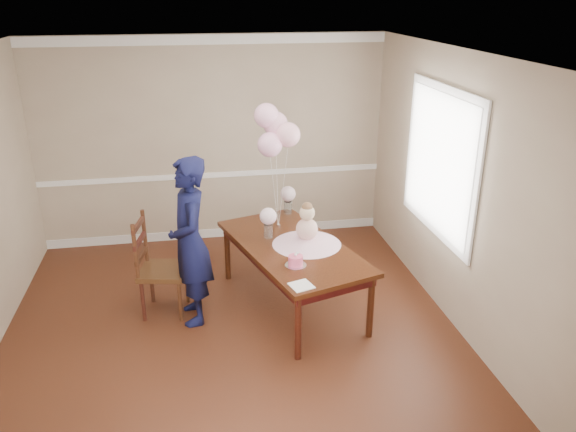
{
  "coord_description": "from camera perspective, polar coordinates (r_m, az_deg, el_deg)",
  "views": [
    {
      "loc": [
        -0.29,
        -4.69,
        3.21
      ],
      "look_at": [
        0.64,
        0.53,
        1.05
      ],
      "focal_mm": 35.0,
      "sensor_mm": 36.0,
      "label": 1
    }
  ],
  "objects": [
    {
      "name": "balloon_d",
      "position": [
        6.03,
        -2.2,
        10.15
      ],
      "size": [
        0.27,
        0.27,
        0.27
      ],
      "primitive_type": "sphere",
      "color": "#FFB4D8",
      "rests_on": "balloon_ribbon_d"
    },
    {
      "name": "rose_vase_near",
      "position": [
        6.02,
        -2.01,
        -1.54
      ],
      "size": [
        0.12,
        0.12,
        0.15
      ],
      "primitive_type": "cylinder",
      "rotation": [
        0.0,
        0.0,
        0.3
      ],
      "color": "white",
      "rests_on": "dining_table_top"
    },
    {
      "name": "table_leg_fl",
      "position": [
        5.22,
        1.02,
        -11.28
      ],
      "size": [
        0.08,
        0.08,
        0.67
      ],
      "primitive_type": "cylinder",
      "rotation": [
        0.0,
        0.0,
        0.3
      ],
      "color": "black",
      "rests_on": "floor"
    },
    {
      "name": "crown_molding",
      "position": [
        7.21,
        -8.17,
        17.33
      ],
      "size": [
        4.5,
        0.02,
        0.12
      ],
      "primitive_type": "cube",
      "color": "white",
      "rests_on": "wall_back"
    },
    {
      "name": "table_leg_fr",
      "position": [
        5.59,
        8.39,
        -9.09
      ],
      "size": [
        0.08,
        0.08,
        0.67
      ],
      "primitive_type": "cylinder",
      "rotation": [
        0.0,
        0.0,
        0.3
      ],
      "color": "black",
      "rests_on": "floor"
    },
    {
      "name": "chair_rail_trim",
      "position": [
        7.55,
        -7.46,
        4.15
      ],
      "size": [
        4.5,
        0.02,
        0.07
      ],
      "primitive_type": "cube",
      "color": "white",
      "rests_on": "wall_back"
    },
    {
      "name": "chair_back_post_r",
      "position": [
        6.1,
        -14.34,
        -2.02
      ],
      "size": [
        0.05,
        0.05,
        0.59
      ],
      "primitive_type": "cylinder",
      "rotation": [
        0.0,
        0.0,
        -0.19
      ],
      "color": "#351A0E",
      "rests_on": "dining_chair_seat"
    },
    {
      "name": "balloon_ribbon_c",
      "position": [
        6.21,
        -1.12,
        3.47
      ],
      "size": [
        0.01,
        0.09,
        0.99
      ],
      "primitive_type": "cylinder",
      "rotation": [
        -0.09,
        0.02,
        0.3
      ],
      "color": "white",
      "rests_on": "balloon_weight"
    },
    {
      "name": "balloon_ribbon_a",
      "position": [
        6.17,
        -1.4,
        2.42
      ],
      "size": [
        0.08,
        0.03,
        0.8
      ],
      "primitive_type": "cylinder",
      "rotation": [
        0.0,
        -0.1,
        0.3
      ],
      "color": "white",
      "rests_on": "balloon_weight"
    },
    {
      "name": "baby_hair",
      "position": [
        5.74,
        1.96,
        0.85
      ],
      "size": [
        0.11,
        0.11,
        0.11
      ],
      "primitive_type": "sphere",
      "color": "brown",
      "rests_on": "baby_head"
    },
    {
      "name": "chair_slat_top",
      "position": [
        5.85,
        -14.98,
        -0.88
      ],
      "size": [
        0.11,
        0.42,
        0.05
      ],
      "primitive_type": "cube",
      "rotation": [
        0.0,
        0.0,
        -0.19
      ],
      "color": "#33160E",
      "rests_on": "dining_chair_seat"
    },
    {
      "name": "chair_back_post_l",
      "position": [
        5.76,
        -15.25,
        -3.57
      ],
      "size": [
        0.05,
        0.05,
        0.59
      ],
      "primitive_type": "cylinder",
      "rotation": [
        0.0,
        0.0,
        -0.19
      ],
      "color": "#3E1F10",
      "rests_on": "dining_chair_seat"
    },
    {
      "name": "balloon_ribbon_b",
      "position": [
        6.18,
        -0.51,
        2.91
      ],
      "size": [
        0.11,
        0.02,
        0.89
      ],
      "primitive_type": "cylinder",
      "rotation": [
        0.05,
        0.1,
        0.3
      ],
      "color": "white",
      "rests_on": "balloon_weight"
    },
    {
      "name": "rose_vase_far",
      "position": [
        6.66,
        -0.01,
        0.87
      ],
      "size": [
        0.12,
        0.12,
        0.15
      ],
      "primitive_type": "cylinder",
      "rotation": [
        0.0,
        0.0,
        0.3
      ],
      "color": "silver",
      "rests_on": "dining_table_top"
    },
    {
      "name": "balloon_weight",
      "position": [
        6.34,
        -0.98,
        -0.93
      ],
      "size": [
        0.05,
        0.05,
        0.02
      ],
      "primitive_type": "cylinder",
      "rotation": [
        0.0,
        0.0,
        0.3
      ],
      "color": "silver",
      "rests_on": "dining_table_top"
    },
    {
      "name": "balloon_c",
      "position": [
        6.08,
        -1.29,
        9.33
      ],
      "size": [
        0.27,
        0.27,
        0.27
      ],
      "primitive_type": "sphere",
      "color": "#F5ADC9",
      "rests_on": "balloon_ribbon_c"
    },
    {
      "name": "birthday_cake",
      "position": [
        5.43,
        0.78,
        -4.53
      ],
      "size": [
        0.18,
        0.18,
        0.1
      ],
      "primitive_type": "cylinder",
      "rotation": [
        0.0,
        0.0,
        0.3
      ],
      "color": "#F34C7B",
      "rests_on": "cake_platter"
    },
    {
      "name": "balloon_b",
      "position": [
        6.01,
        -0.01,
        8.25
      ],
      "size": [
        0.27,
        0.27,
        0.27
      ],
      "primitive_type": "sphere",
      "color": "#FFB4C9",
      "rests_on": "balloon_ribbon_b"
    },
    {
      "name": "roses_near",
      "position": [
        5.95,
        -2.03,
        -0.02
      ],
      "size": [
        0.18,
        0.18,
        0.18
      ],
      "primitive_type": "sphere",
      "color": "#F9D1DB",
      "rests_on": "rose_vase_near"
    },
    {
      "name": "cake_flower_a",
      "position": [
        5.4,
        0.78,
        -3.94
      ],
      "size": [
        0.03,
        0.03,
        0.03
      ],
      "primitive_type": "sphere",
      "color": "white",
      "rests_on": "birthday_cake"
    },
    {
      "name": "chair_slat_mid",
      "position": [
        5.91,
        -14.82,
        -2.4
      ],
      "size": [
        0.11,
        0.42,
        0.05
      ],
      "primitive_type": "cube",
      "rotation": [
        0.0,
        0.0,
        -0.19
      ],
      "color": "#34120E",
      "rests_on": "dining_chair_seat"
    },
    {
      "name": "balloon_ribbon_d",
      "position": [
        6.18,
        -1.56,
        3.84
      ],
      "size": [
        0.1,
        0.07,
        1.08
      ],
      "primitive_type": "cylinder",
      "rotation": [
        -0.09,
        -0.07,
        0.3
      ],
      "color": "white",
      "rests_on": "balloon_weight"
    },
    {
      "name": "cake_platter",
      "position": [
        5.45,
        0.77,
        -5.02
      ],
      "size": [
        0.26,
        0.26,
        0.01
      ],
      "primitive_type": "cylinder",
      "rotation": [
        0.0,
        0.0,
        0.3
      ],
      "color": "silver",
      "rests_on": "dining_table_top"
    },
    {
      "name": "baby_skirt",
      "position": [
        5.88,
        1.91,
        -2.44
      ],
      "size": [
        0.91,
        0.91,
        0.1
      ],
      "primitive_type": "cone",
      "rotation": [
        0.0,
        0.0,
        0.3
      ],
      "color": "#EDAEC8",
      "rests_on": "dining_table_top"
    },
    {
      "name": "cake_flower_b",
      "position": [
        5.43,
        0.95,
        -3.8
      ],
      "size": [
        0.03,
        0.03,
        0.03
      ],
      "primitive_type": "sphere",
      "color": "silver",
      "rests_on": "birthday_cake"
    },
    {
      "name": "dining_chair_seat",
      "position": [
        6.01,
        -12.54,
        -5.46
      ],
      "size": [
        0.55,
        0.55,
        0.05
      ],
      "primitive_type": "cube",
      "rotation": [
        0.0,
        0.0,
        -0.19
      ],
      "color": "#3C2110",
      "rests_on": "chair_leg_fl"
    },
    {
      "name": "wall_front",
      "position": [
        2.89,
        -2.05,
        -17.88
      ],
      "size": [
        4.5,
        0.02,
        2.7
      ],
      "primitive_type": "cube",
      "color": "tan",
      "rests_on": "floor"
    },
    {
      "name": "roses_far",
      "position": [
        6.6,
        -0.01,
        2.26
      ],
      "size": [
        0.18,
        0.18,
        0.18
      ],
      "primitive_type": "sphere",
      "color": "beige",
      "rests_on": "rose_vase_far"
    },
    {
      "name": "baseboard_trim",
      "position": [
        7.85,
        -7.16,
        -1.7
      ],
      "size": [
        4.5,
        0.02,
        0.12
      ],
      "primitive_type": "cube",
      "color": "white",
      "rests_on": "floor"
    },
    {
      "name": "ceiling",
      "position": [
        4.73,
        -6.8,
        15.83
      ],
      "size": [
        4.5,
        5.0,
        0.02
      ],
      "primitive_type": "cube",
      "color": "silver",
      "rests_on": "wall_back"
    },
    {
      "name": "table_leg_br",
      "position": [
        6.91,
        0.02,
        -2.44
      ],
      "size": [
        0.08,
        0.08,
        0.67
      ],
      "primitive_type": "cylinder",
      "rotation": [
        0.0,
        0.0,
        0.3
      ],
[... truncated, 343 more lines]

